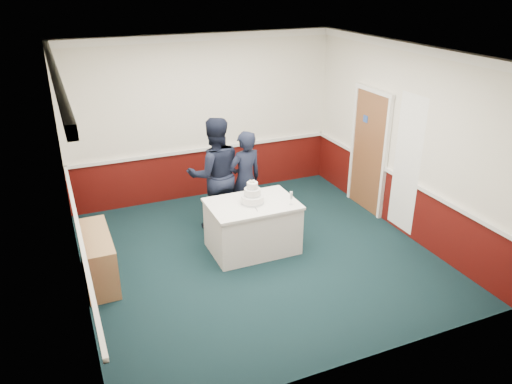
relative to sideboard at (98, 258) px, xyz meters
name	(u,v)px	position (x,y,z in m)	size (l,w,h in m)	color
ground	(258,255)	(2.28, -0.26, -0.35)	(5.00, 5.00, 0.00)	black
room_shell	(246,119)	(2.36, 0.35, 1.62)	(5.00, 5.00, 3.00)	silver
sideboard	(98,258)	(0.00, 0.00, 0.00)	(0.41, 1.20, 0.70)	tan
cake_table	(252,226)	(2.28, -0.06, 0.05)	(1.32, 0.92, 0.79)	white
wedding_cake	(252,196)	(2.28, -0.06, 0.55)	(0.35, 0.35, 0.36)	white
cake_knife	(256,208)	(2.25, -0.26, 0.44)	(0.01, 0.22, 0.01)	silver
champagne_flute	(291,196)	(2.78, -0.34, 0.58)	(0.05, 0.05, 0.21)	silver
person_man	(215,174)	(2.02, 0.89, 0.59)	(0.92, 0.71, 1.89)	black
person_woman	(245,180)	(2.48, 0.74, 0.48)	(0.60, 0.40, 1.66)	black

